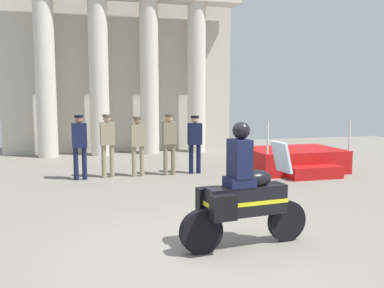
# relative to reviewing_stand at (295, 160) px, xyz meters

# --- Properties ---
(ground_plane) EXTENTS (28.00, 28.00, 0.00)m
(ground_plane) POSITION_rel_reviewing_stand_xyz_m (-4.49, -5.50, -0.33)
(ground_plane) COLOR gray
(colonnade_backdrop) EXTENTS (9.04, 1.56, 6.46)m
(colonnade_backdrop) POSITION_rel_reviewing_stand_xyz_m (-4.50, 5.45, 3.13)
(colonnade_backdrop) COLOR beige
(colonnade_backdrop) RESTS_ON ground_plane
(reviewing_stand) EXTENTS (2.71, 2.42, 1.57)m
(reviewing_stand) POSITION_rel_reviewing_stand_xyz_m (0.00, 0.00, 0.00)
(reviewing_stand) COLOR #B71414
(reviewing_stand) RESTS_ON ground_plane
(officer_in_row_0) EXTENTS (0.40, 0.25, 1.74)m
(officer_in_row_0) POSITION_rel_reviewing_stand_xyz_m (-6.20, 0.36, 0.70)
(officer_in_row_0) COLOR #141938
(officer_in_row_0) RESTS_ON ground_plane
(officer_in_row_1) EXTENTS (0.40, 0.25, 1.74)m
(officer_in_row_1) POSITION_rel_reviewing_stand_xyz_m (-5.46, 0.49, 0.71)
(officer_in_row_1) COLOR gray
(officer_in_row_1) RESTS_ON ground_plane
(officer_in_row_2) EXTENTS (0.40, 0.25, 1.68)m
(officer_in_row_2) POSITION_rel_reviewing_stand_xyz_m (-4.63, 0.44, 0.67)
(officer_in_row_2) COLOR gray
(officer_in_row_2) RESTS_ON ground_plane
(officer_in_row_3) EXTENTS (0.40, 0.25, 1.73)m
(officer_in_row_3) POSITION_rel_reviewing_stand_xyz_m (-3.74, 0.39, 0.70)
(officer_in_row_3) COLOR #7A7056
(officer_in_row_3) RESTS_ON ground_plane
(officer_in_row_4) EXTENTS (0.40, 0.25, 1.68)m
(officer_in_row_4) POSITION_rel_reviewing_stand_xyz_m (-2.98, 0.45, 0.66)
(officer_in_row_4) COLOR black
(officer_in_row_4) RESTS_ON ground_plane
(motorcycle_with_rider) EXTENTS (2.09, 0.73, 1.90)m
(motorcycle_with_rider) POSITION_rel_reviewing_stand_xyz_m (-3.88, -5.46, 0.47)
(motorcycle_with_rider) COLOR black
(motorcycle_with_rider) RESTS_ON ground_plane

